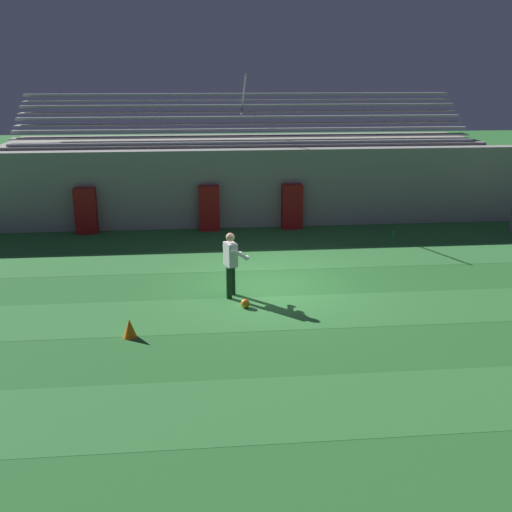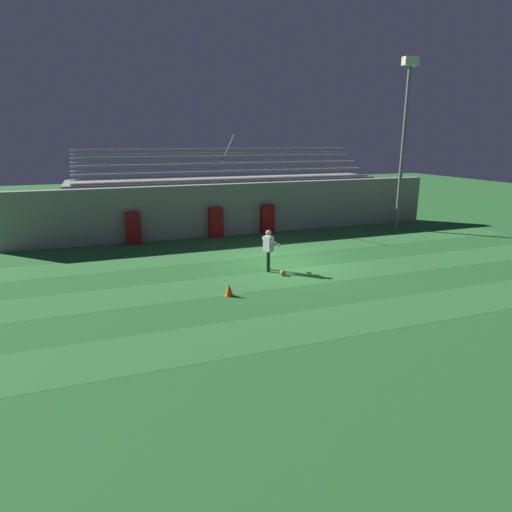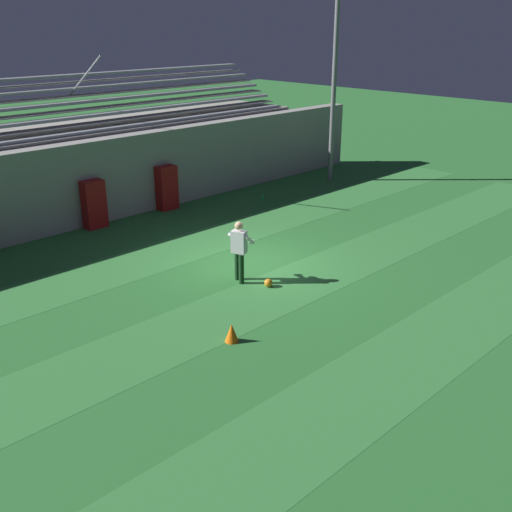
{
  "view_description": "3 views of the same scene",
  "coord_description": "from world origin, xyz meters",
  "px_view_note": "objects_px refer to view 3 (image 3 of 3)",
  "views": [
    {
      "loc": [
        -1.81,
        -14.91,
        5.53
      ],
      "look_at": [
        -0.39,
        -0.08,
        0.87
      ],
      "focal_mm": 42.0,
      "sensor_mm": 36.0,
      "label": 1
    },
    {
      "loc": [
        -7.19,
        -16.02,
        5.12
      ],
      "look_at": [
        -1.96,
        -1.64,
        0.94
      ],
      "focal_mm": 30.0,
      "sensor_mm": 36.0,
      "label": 2
    },
    {
      "loc": [
        -10.99,
        -11.42,
        6.51
      ],
      "look_at": [
        -1.03,
        -1.26,
        0.87
      ],
      "focal_mm": 42.0,
      "sensor_mm": 36.0,
      "label": 3
    }
  ],
  "objects_px": {
    "soccer_ball": "(268,283)",
    "water_bottle": "(262,198)",
    "floodlight_pole": "(336,38)",
    "traffic_cone": "(232,333)",
    "goalkeeper": "(239,248)",
    "padding_pillar_gate_left": "(94,204)",
    "padding_pillar_gate_right": "(167,188)"
  },
  "relations": [
    {
      "from": "padding_pillar_gate_left",
      "to": "water_bottle",
      "type": "bearing_deg",
      "value": -15.01
    },
    {
      "from": "padding_pillar_gate_right",
      "to": "floodlight_pole",
      "type": "xyz_separation_m",
      "value": [
        7.6,
        -1.47,
        5.01
      ]
    },
    {
      "from": "padding_pillar_gate_right",
      "to": "water_bottle",
      "type": "xyz_separation_m",
      "value": [
        3.26,
        -1.67,
        -0.68
      ]
    },
    {
      "from": "soccer_ball",
      "to": "traffic_cone",
      "type": "height_order",
      "value": "traffic_cone"
    },
    {
      "from": "floodlight_pole",
      "to": "goalkeeper",
      "type": "xyz_separation_m",
      "value": [
        -10.16,
        -5.16,
        -4.85
      ]
    },
    {
      "from": "floodlight_pole",
      "to": "padding_pillar_gate_right",
      "type": "bearing_deg",
      "value": 169.05
    },
    {
      "from": "soccer_ball",
      "to": "water_bottle",
      "type": "bearing_deg",
      "value": 46.12
    },
    {
      "from": "padding_pillar_gate_left",
      "to": "soccer_ball",
      "type": "distance_m",
      "value": 7.49
    },
    {
      "from": "padding_pillar_gate_left",
      "to": "soccer_ball",
      "type": "xyz_separation_m",
      "value": [
        0.7,
        -7.42,
        -0.69
      ]
    },
    {
      "from": "floodlight_pole",
      "to": "soccer_ball",
      "type": "relative_size",
      "value": 42.66
    },
    {
      "from": "soccer_ball",
      "to": "goalkeeper",
      "type": "bearing_deg",
      "value": 109.77
    },
    {
      "from": "goalkeeper",
      "to": "water_bottle",
      "type": "relative_size",
      "value": 6.96
    },
    {
      "from": "padding_pillar_gate_left",
      "to": "padding_pillar_gate_right",
      "type": "distance_m",
      "value": 2.98
    },
    {
      "from": "floodlight_pole",
      "to": "padding_pillar_gate_left",
      "type": "bearing_deg",
      "value": 172.09
    },
    {
      "from": "soccer_ball",
      "to": "floodlight_pole",
      "type": "bearing_deg",
      "value": 31.1
    },
    {
      "from": "traffic_cone",
      "to": "water_bottle",
      "type": "distance_m",
      "value": 10.86
    },
    {
      "from": "floodlight_pole",
      "to": "water_bottle",
      "type": "distance_m",
      "value": 7.16
    },
    {
      "from": "soccer_ball",
      "to": "water_bottle",
      "type": "distance_m",
      "value": 7.98
    },
    {
      "from": "floodlight_pole",
      "to": "water_bottle",
      "type": "xyz_separation_m",
      "value": [
        -4.34,
        -0.2,
        -5.69
      ]
    },
    {
      "from": "padding_pillar_gate_right",
      "to": "water_bottle",
      "type": "relative_size",
      "value": 6.68
    },
    {
      "from": "floodlight_pole",
      "to": "goalkeeper",
      "type": "bearing_deg",
      "value": -153.08
    },
    {
      "from": "floodlight_pole",
      "to": "traffic_cone",
      "type": "height_order",
      "value": "floodlight_pole"
    },
    {
      "from": "padding_pillar_gate_right",
      "to": "floodlight_pole",
      "type": "height_order",
      "value": "floodlight_pole"
    },
    {
      "from": "floodlight_pole",
      "to": "soccer_ball",
      "type": "bearing_deg",
      "value": -148.9
    },
    {
      "from": "soccer_ball",
      "to": "water_bottle",
      "type": "xyz_separation_m",
      "value": [
        5.53,
        5.75,
        0.01
      ]
    },
    {
      "from": "padding_pillar_gate_right",
      "to": "soccer_ball",
      "type": "relative_size",
      "value": 7.29
    },
    {
      "from": "traffic_cone",
      "to": "soccer_ball",
      "type": "bearing_deg",
      "value": 28.93
    },
    {
      "from": "padding_pillar_gate_left",
      "to": "goalkeeper",
      "type": "xyz_separation_m",
      "value": [
        0.42,
        -6.63,
        0.15
      ]
    },
    {
      "from": "padding_pillar_gate_right",
      "to": "soccer_ball",
      "type": "bearing_deg",
      "value": -107.02
    },
    {
      "from": "padding_pillar_gate_right",
      "to": "traffic_cone",
      "type": "height_order",
      "value": "padding_pillar_gate_right"
    },
    {
      "from": "padding_pillar_gate_right",
      "to": "goalkeeper",
      "type": "xyz_separation_m",
      "value": [
        -2.56,
        -6.63,
        0.15
      ]
    },
    {
      "from": "padding_pillar_gate_left",
      "to": "padding_pillar_gate_right",
      "type": "height_order",
      "value": "same"
    }
  ]
}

